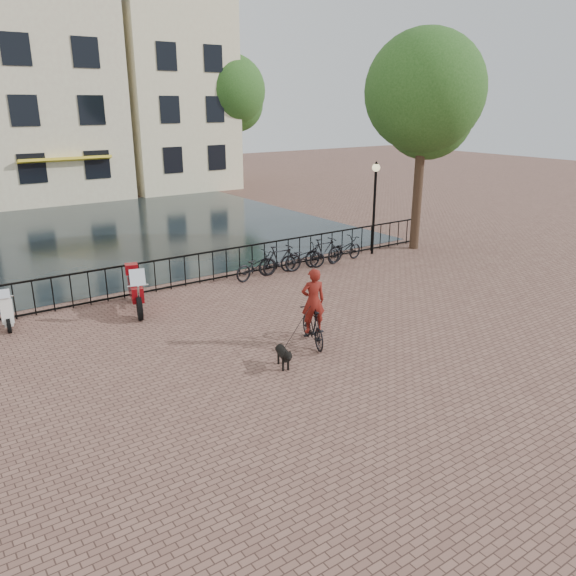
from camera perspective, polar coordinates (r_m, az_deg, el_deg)
ground at (r=12.26m, az=8.16°, el=-8.97°), size 100.00×100.00×0.00m
canal_water at (r=26.86m, az=-17.83°, el=5.42°), size 20.00×20.00×0.00m
railing at (r=18.29m, az=-9.01°, el=1.96°), size 20.00×0.05×1.02m
canal_house_mid at (r=38.71m, az=-24.02°, el=17.27°), size 8.00×9.50×11.80m
canal_house_right at (r=41.14m, az=-12.63°, el=19.36°), size 7.00×9.00×13.30m
tree_near_right at (r=22.62m, az=13.73°, el=18.81°), size 4.48×4.48×8.24m
tree_far_right at (r=39.99m, az=-5.93°, el=19.30°), size 4.76×4.76×8.76m
lamp_post at (r=21.62m, az=8.82°, el=9.57°), size 0.30×0.30×3.45m
cyclist at (r=13.42m, az=2.55°, el=-2.38°), size 0.97×1.69×2.22m
dog at (r=12.47m, az=-0.49°, el=-6.92°), size 0.48×0.83×0.53m
motorcycle at (r=16.21m, az=-15.26°, el=0.27°), size 1.00×2.14×1.49m
scooter at (r=16.31m, az=-26.69°, el=-1.49°), size 0.57×1.34×1.21m
parked_bike_0 at (r=18.63m, az=-3.21°, el=2.29°), size 1.78×0.84×0.90m
parked_bike_1 at (r=19.11m, az=-0.79°, el=2.88°), size 1.70×0.62×1.00m
parked_bike_2 at (r=19.65m, az=1.50°, el=3.16°), size 1.79×0.88×0.90m
parked_bike_3 at (r=20.20m, az=3.68°, el=3.69°), size 1.68×0.51×1.00m
parked_bike_4 at (r=20.80m, az=5.73°, el=3.93°), size 1.78×0.80×0.90m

